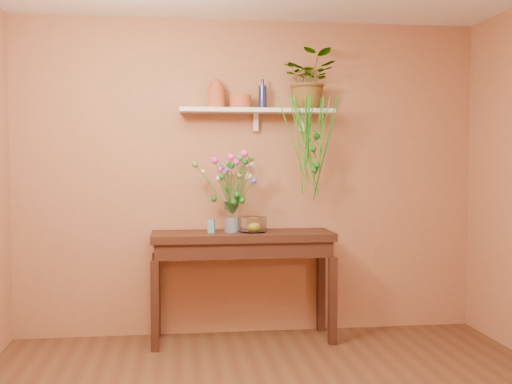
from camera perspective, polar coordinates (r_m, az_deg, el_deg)
room at (r=3.40m, az=3.30°, el=0.33°), size 4.04×4.04×2.70m
sideboard at (r=5.16m, az=-1.24°, el=-5.16°), size 1.50×0.48×0.91m
wall_shelf at (r=5.28m, az=0.21°, el=7.42°), size 1.30×0.24×0.19m
terracotta_jug at (r=5.27m, az=-3.69°, el=8.93°), size 0.16×0.16×0.24m
terracotta_pot at (r=5.25m, az=-1.44°, el=8.29°), size 0.22×0.22×0.11m
blue_bottle at (r=5.30m, az=0.61°, el=8.76°), size 0.09×0.09×0.25m
spider_plant at (r=5.37m, az=4.94°, el=10.22°), size 0.52×0.48×0.49m
plant_fronds at (r=5.16m, az=5.18°, el=4.37°), size 0.53×0.37×0.86m
glass_vase at (r=5.13m, az=-2.23°, el=-2.50°), size 0.12×0.12×0.26m
bouquet at (r=5.11m, az=-2.17°, el=1.64°), size 0.52×0.48×0.53m
glass_bowl at (r=5.13m, az=-0.23°, el=-3.06°), size 0.21×0.21×0.13m
lemon at (r=5.14m, az=-0.19°, el=-3.21°), size 0.08×0.08×0.08m
carton at (r=5.09m, az=-4.13°, el=-3.18°), size 0.06×0.05×0.11m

